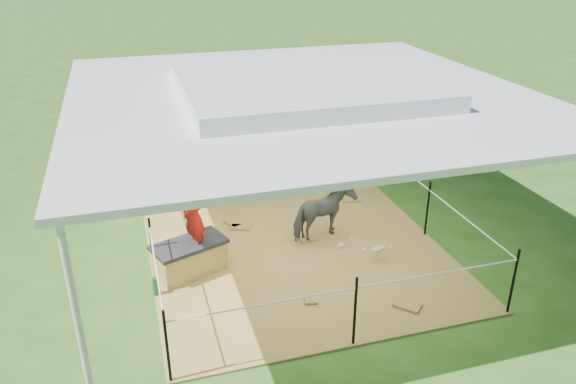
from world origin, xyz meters
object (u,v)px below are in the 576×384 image
object	(u,v)px
trash_barrel	(345,106)
picnic_table_near	(293,95)
green_bottle	(156,286)
foal	(379,248)
woman	(193,208)
picnic_table_far	(363,80)
distant_person	(310,90)
straw_bale	(190,259)
pony	(324,213)

from	to	relation	value
trash_barrel	picnic_table_near	world-z (taller)	trash_barrel
green_bottle	foal	distance (m)	3.41
woman	trash_barrel	size ratio (longest dim) A/B	1.37
picnic_table_near	picnic_table_far	bearing A→B (deg)	28.95
green_bottle	distant_person	size ratio (longest dim) A/B	0.22
distant_person	trash_barrel	bearing A→B (deg)	95.81
straw_bale	foal	bearing A→B (deg)	-9.76
distant_person	woman	bearing A→B (deg)	40.95
straw_bale	green_bottle	distance (m)	0.72
woman	picnic_table_far	bearing A→B (deg)	123.30
trash_barrel	picnic_table_far	xyz separation A→B (m)	(1.76, 2.81, -0.03)
woman	foal	size ratio (longest dim) A/B	1.57
straw_bale	picnic_table_far	distance (m)	11.41
woman	foal	bearing A→B (deg)	59.31
straw_bale	woman	size ratio (longest dim) A/B	0.83
green_bottle	picnic_table_near	world-z (taller)	picnic_table_near
green_bottle	trash_barrel	world-z (taller)	trash_barrel
distant_person	pony	bearing A→B (deg)	53.87
straw_bale	picnic_table_near	size ratio (longest dim) A/B	0.60
pony	picnic_table_far	xyz separation A→B (m)	(4.52, 8.75, -0.08)
picnic_table_far	distant_person	xyz separation A→B (m)	(-2.35, -1.55, 0.22)
trash_barrel	distant_person	size ratio (longest dim) A/B	0.70
green_bottle	picnic_table_near	xyz separation A→B (m)	(4.67, 8.62, 0.18)
straw_bale	green_bottle	xyz separation A→B (m)	(-0.55, -0.45, -0.08)
foal	distant_person	xyz separation A→B (m)	(1.59, 8.10, 0.39)
picnic_table_far	picnic_table_near	bearing A→B (deg)	-138.19
straw_bale	picnic_table_far	world-z (taller)	picnic_table_far
woman	pony	bearing A→B (deg)	80.16
trash_barrel	picnic_table_near	size ratio (longest dim) A/B	0.53
picnic_table_far	green_bottle	bearing A→B (deg)	-105.99
picnic_table_near	picnic_table_far	world-z (taller)	picnic_table_far
pony	trash_barrel	size ratio (longest dim) A/B	1.23
woman	picnic_table_near	bearing A→B (deg)	133.23
woman	trash_barrel	world-z (taller)	woman
green_bottle	foal	world-z (taller)	foal
woman	green_bottle	xyz separation A→B (m)	(-0.65, -0.45, -0.92)
pony	trash_barrel	distance (m)	6.55
straw_bale	pony	distance (m)	2.32
pony	distant_person	bearing A→B (deg)	-38.46
straw_bale	foal	world-z (taller)	straw_bale
trash_barrel	distant_person	xyz separation A→B (m)	(-0.59, 1.26, 0.19)
pony	picnic_table_near	xyz separation A→B (m)	(1.85, 7.76, -0.14)
foal	picnic_table_far	xyz separation A→B (m)	(3.93, 9.66, 0.16)
pony	picnic_table_far	size ratio (longest dim) A/B	0.56
woman	green_bottle	distance (m)	1.21
green_bottle	pony	xyz separation A→B (m)	(2.82, 0.86, 0.32)
woman	pony	world-z (taller)	woman
green_bottle	distant_person	world-z (taller)	distant_person
foal	picnic_table_near	distance (m)	8.75
foal	trash_barrel	distance (m)	7.19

